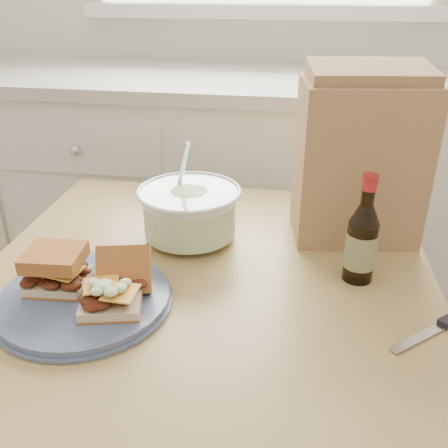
% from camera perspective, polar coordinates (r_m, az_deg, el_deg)
% --- Properties ---
extents(cabinet_run, '(2.50, 0.64, 0.94)m').
position_cam_1_polar(cabinet_run, '(1.89, 2.42, 2.54)').
color(cabinet_run, white).
rests_on(cabinet_run, ground).
extents(dining_table, '(0.89, 0.89, 0.73)m').
position_cam_1_polar(dining_table, '(1.03, -2.04, -10.67)').
color(dining_table, '#A98A50').
rests_on(dining_table, ground).
extents(plate, '(0.30, 0.30, 0.02)m').
position_cam_1_polar(plate, '(0.91, -15.67, -8.27)').
color(plate, '#4A5877').
rests_on(plate, dining_table).
extents(sandwich_left, '(0.10, 0.10, 0.07)m').
position_cam_1_polar(sandwich_left, '(0.92, -18.63, -4.84)').
color(sandwich_left, beige).
rests_on(sandwich_left, plate).
extents(sandwich_right, '(0.12, 0.15, 0.08)m').
position_cam_1_polar(sandwich_right, '(0.86, -12.34, -7.03)').
color(sandwich_right, beige).
rests_on(sandwich_right, plate).
extents(coleslaw_bowl, '(0.22, 0.22, 0.22)m').
position_cam_1_polar(coleslaw_bowl, '(1.07, -3.94, 1.08)').
color(coleslaw_bowl, white).
rests_on(coleslaw_bowl, dining_table).
extents(beer_bottle, '(0.06, 0.06, 0.21)m').
position_cam_1_polar(beer_bottle, '(0.95, 15.46, -1.97)').
color(beer_bottle, black).
rests_on(beer_bottle, dining_table).
extents(knife, '(0.15, 0.14, 0.01)m').
position_cam_1_polar(knife, '(0.91, 24.12, -10.22)').
color(knife, silver).
rests_on(knife, dining_table).
extents(paper_bag, '(0.28, 0.20, 0.33)m').
position_cam_1_polar(paper_bag, '(1.08, 15.19, 6.80)').
color(paper_bag, '#A06F4D').
rests_on(paper_bag, dining_table).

